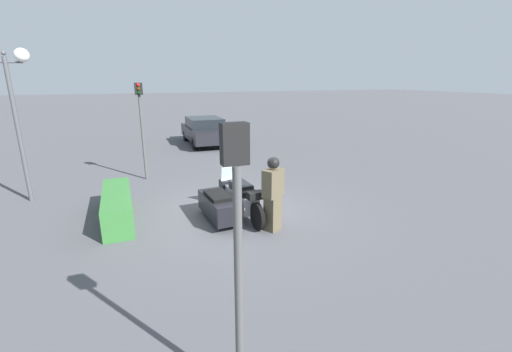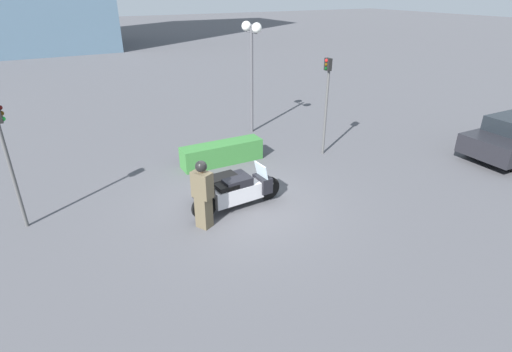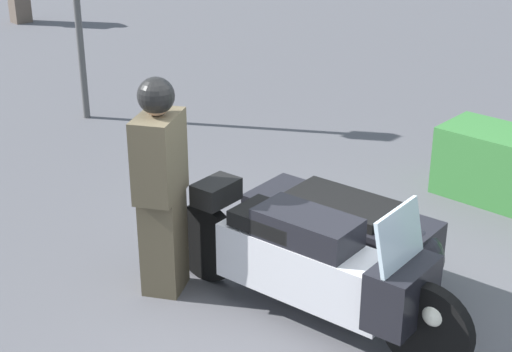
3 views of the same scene
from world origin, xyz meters
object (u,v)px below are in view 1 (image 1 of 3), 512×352
at_px(hedge_bush_curbside, 118,206).
at_px(traffic_light_far, 237,229).
at_px(police_motorcycle, 228,200).
at_px(traffic_light_near, 141,117).
at_px(twin_lamp_post, 9,83).
at_px(officer_rider, 273,192).
at_px(parked_car_background, 205,130).

relative_size(hedge_bush_curbside, traffic_light_far, 0.90).
height_order(police_motorcycle, traffic_light_near, traffic_light_near).
bearing_deg(twin_lamp_post, officer_rider, -127.43).
relative_size(twin_lamp_post, traffic_light_near, 1.28).
xyz_separation_m(twin_lamp_post, traffic_light_far, (-8.45, -3.71, -1.32)).
bearing_deg(parked_car_background, traffic_light_far, 168.86).
distance_m(twin_lamp_post, traffic_light_near, 3.75).
height_order(officer_rider, hedge_bush_curbside, officer_rider).
relative_size(officer_rider, traffic_light_far, 0.57).
relative_size(hedge_bush_curbside, traffic_light_near, 0.83).
height_order(traffic_light_near, traffic_light_far, traffic_light_near).
xyz_separation_m(police_motorcycle, traffic_light_far, (-5.09, 1.42, 1.61)).
relative_size(traffic_light_near, traffic_light_far, 1.08).
height_order(officer_rider, parked_car_background, officer_rider).
xyz_separation_m(officer_rider, traffic_light_far, (-3.94, 2.18, 1.13)).
bearing_deg(traffic_light_near, twin_lamp_post, -71.17).
bearing_deg(twin_lamp_post, traffic_light_near, -72.32).
bearing_deg(traffic_light_near, police_motorcycle, 22.45).
distance_m(traffic_light_far, parked_car_background, 15.89).
xyz_separation_m(police_motorcycle, hedge_bush_curbside, (0.90, 2.69, -0.11)).
relative_size(police_motorcycle, traffic_light_near, 0.80).
xyz_separation_m(hedge_bush_curbside, traffic_light_far, (-5.99, -1.28, 1.73)).
bearing_deg(traffic_light_far, officer_rider, -28.39).
bearing_deg(traffic_light_far, hedge_bush_curbside, 12.65).
distance_m(officer_rider, hedge_bush_curbside, 4.07).
distance_m(police_motorcycle, parked_car_background, 10.57).
bearing_deg(police_motorcycle, traffic_light_far, 160.74).
xyz_separation_m(police_motorcycle, traffic_light_near, (4.44, 1.73, 1.76)).
xyz_separation_m(traffic_light_far, parked_car_background, (15.49, -3.26, -1.33)).
distance_m(police_motorcycle, officer_rider, 1.47).
relative_size(twin_lamp_post, parked_car_background, 0.97).
bearing_deg(traffic_light_near, hedge_bush_curbside, -14.05).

